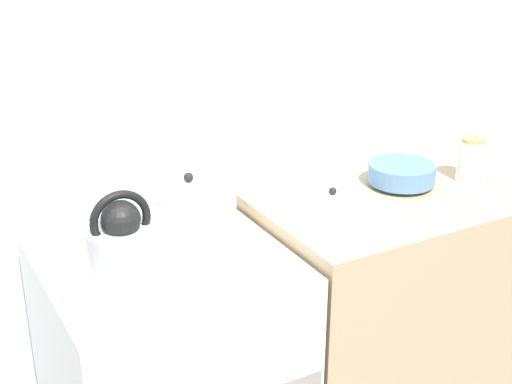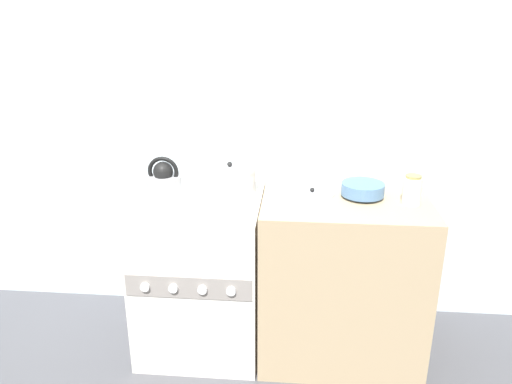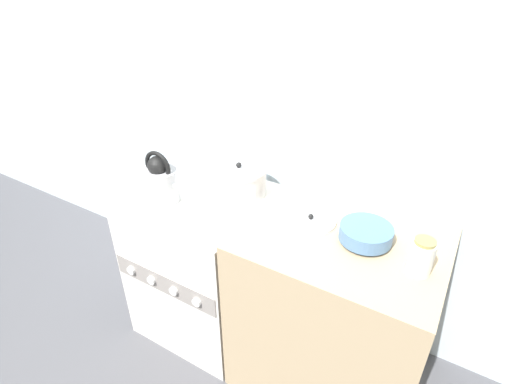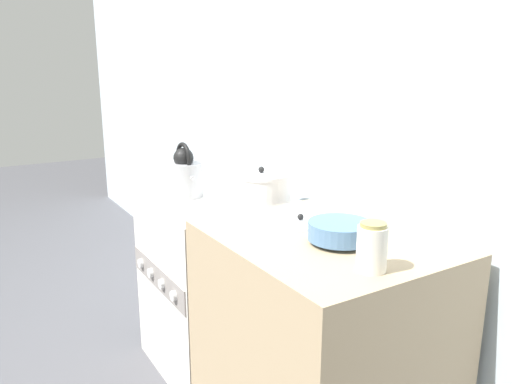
% 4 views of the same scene
% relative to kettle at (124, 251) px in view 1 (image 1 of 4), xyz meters
% --- Properties ---
extents(wall_back, '(7.00, 0.06, 2.50)m').
position_rel_kettle_xyz_m(wall_back, '(0.14, 0.53, 0.31)').
color(wall_back, silver).
rests_on(wall_back, ground_plane).
extents(counter, '(0.81, 0.67, 0.87)m').
position_rel_kettle_xyz_m(counter, '(0.87, 0.13, -0.50)').
color(counter, tan).
rests_on(counter, ground_plane).
extents(kettle, '(0.21, 0.17, 0.26)m').
position_rel_kettle_xyz_m(kettle, '(0.00, 0.00, 0.00)').
color(kettle, '#B2B2B7').
rests_on(kettle, stove).
extents(cooking_pot, '(0.28, 0.28, 0.17)m').
position_rel_kettle_xyz_m(cooking_pot, '(0.28, 0.25, -0.03)').
color(cooking_pot, silver).
rests_on(cooking_pot, stove).
extents(enamel_bowl, '(0.21, 0.21, 0.07)m').
position_rel_kettle_xyz_m(enamel_bowl, '(0.95, 0.13, -0.02)').
color(enamel_bowl, '#4C729E').
rests_on(enamel_bowl, counter).
extents(storage_jar, '(0.09, 0.09, 0.14)m').
position_rel_kettle_xyz_m(storage_jar, '(1.17, 0.06, 0.00)').
color(storage_jar, silver).
rests_on(storage_jar, counter).
extents(loose_pot_lid, '(0.22, 0.22, 0.03)m').
position_rel_kettle_xyz_m(loose_pot_lid, '(0.71, 0.15, -0.06)').
color(loose_pot_lid, silver).
rests_on(loose_pot_lid, counter).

